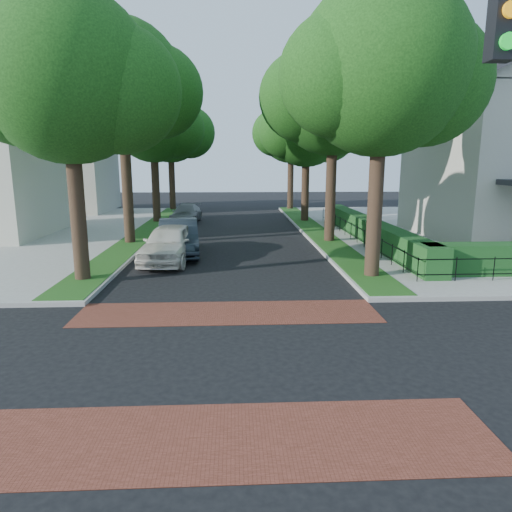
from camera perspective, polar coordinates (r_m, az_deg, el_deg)
The scene contains 19 objects.
ground at distance 10.86m, azimuth -3.71°, elevation -12.53°, with size 120.00×120.00×0.00m, color black.
crosswalk_far at distance 13.84m, azimuth -3.50°, elevation -7.08°, with size 9.00×2.20×0.01m, color #602B1D.
crosswalk_near at distance 8.04m, azimuth -4.08°, elevation -21.86°, with size 9.00×2.20×0.01m, color #602B1D.
grass_strip_ne at distance 29.78m, azimuth 7.33°, elevation 3.28°, with size 1.60×29.80×0.02m, color #1A4914.
grass_strip_nw at distance 29.85m, azimuth -13.57°, elevation 3.07°, with size 1.60×29.80×0.02m, color #1A4914.
tree_right_near at distance 18.25m, azimuth 15.57°, elevation 21.28°, with size 7.75×6.67×10.66m.
tree_right_mid at distance 25.97m, azimuth 9.84°, elevation 19.32°, with size 8.25×7.09×11.22m.
tree_right_far at distance 34.64m, azimuth 6.45°, elevation 15.65°, with size 7.25×6.23×9.74m.
tree_right_back at distance 43.56m, azimuth 4.53°, elevation 15.32°, with size 7.50×6.45×10.20m.
tree_left_near at distance 18.25m, azimuth -21.96°, elevation 19.74°, with size 7.50×6.45×10.20m.
tree_left_mid at distance 26.06m, azimuth -16.11°, elevation 19.82°, with size 8.00×6.88×11.48m.
tree_left_far at distance 34.69m, azimuth -12.54°, elevation 15.80°, with size 7.00×6.02×9.86m.
tree_left_back at distance 43.61m, azimuth -10.51°, elevation 15.36°, with size 7.75×6.66×10.44m.
hedge_main_road at distance 26.27m, azimuth 13.87°, elevation 3.22°, with size 1.00×18.00×1.20m, color #18471C.
fence_main_road at distance 26.07m, azimuth 12.16°, elevation 2.90°, with size 0.06×18.00×0.90m, color black, non-canonical shape.
house_left_far at distance 44.75m, azimuth -23.79°, elevation 11.44°, with size 10.00×9.00×10.14m.
parked_car_front at distance 20.93m, azimuth -10.76°, elevation 1.57°, with size 2.03×5.04×1.72m, color silver.
parked_car_middle at distance 22.46m, azimuth -9.63°, elevation 2.30°, with size 1.82×5.23×1.72m, color #1E262D.
parked_car_rear at distance 34.64m, azimuth -8.72°, elevation 5.26°, with size 1.89×4.64×1.35m, color slate.
Camera 1 is at (0.21, -9.91, 4.44)m, focal length 32.00 mm.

